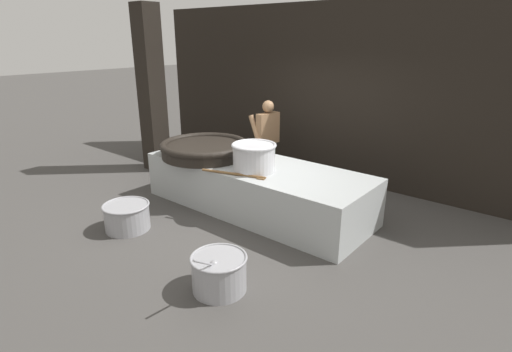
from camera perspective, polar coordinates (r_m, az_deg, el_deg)
The scene contains 10 objects.
ground_plane at distance 6.79m, azimuth 0.00°, elevation -4.62°, with size 60.00×60.00×0.00m, color #474442.
back_wall at distance 8.21m, azimuth 10.57°, elevation 11.58°, with size 8.98×0.24×3.39m, color black.
support_pillar at distance 8.78m, azimuth -14.71°, elevation 11.76°, with size 0.43×0.43×3.39m, color black.
hearth_platform at distance 6.65m, azimuth 0.00°, elevation -1.57°, with size 3.88×1.42×0.77m.
giant_wok_near at distance 7.04m, azimuth -7.36°, elevation 3.96°, with size 1.54×1.54×0.26m.
stock_pot at distance 6.17m, azimuth -0.29°, elevation 2.79°, with size 0.70×0.70×0.44m.
stirring_paddle at distance 6.02m, azimuth -2.81°, elevation 0.25°, with size 1.02×0.38×0.04m.
cook at distance 7.76m, azimuth 1.65°, elevation 5.30°, with size 0.41×0.62×1.62m.
prep_bowl_vegetables at distance 4.67m, azimuth -5.30°, elevation -13.42°, with size 0.65×0.83×0.67m.
prep_bowl_meat at distance 6.31m, azimuth -17.97°, elevation -5.38°, with size 0.69×0.69×0.40m.
Camera 1 is at (3.95, -4.80, 2.75)m, focal length 28.00 mm.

